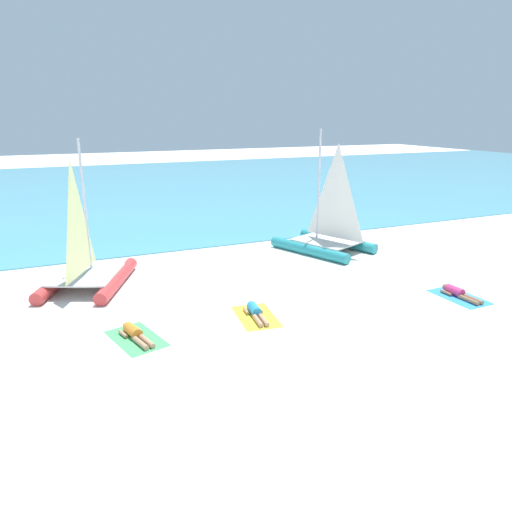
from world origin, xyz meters
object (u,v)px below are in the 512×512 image
towel_middle (256,316)px  towel_right (459,297)px  towel_left (136,338)px  sunbather_left (135,333)px  sunbather_middle (255,312)px  sunbather_right (458,293)px  sailboat_teal (326,234)px  sailboat_red (86,266)px

towel_middle → towel_right: size_ratio=1.00×
towel_left → towel_right: size_ratio=1.00×
towel_left → sunbather_left: (-0.02, 0.06, 0.13)m
sunbather_left → sunbather_middle: 3.61m
towel_left → towel_middle: size_ratio=1.00×
sunbather_middle → sunbather_right: same height
towel_middle → sunbather_right: bearing=-9.8°
towel_middle → sunbather_middle: sunbather_middle is taller
sunbather_left → sunbather_middle: same height
sailboat_teal → towel_right: sailboat_teal is taller
sunbather_left → towel_middle: bearing=-15.0°
sailboat_teal → sunbather_right: (1.11, -6.58, -0.65)m
sailboat_teal → towel_middle: 7.92m
sailboat_teal → sunbather_middle: size_ratio=3.36×
sailboat_teal → towel_right: size_ratio=2.77×
towel_right → sunbather_right: size_ratio=1.22×
sailboat_red → sunbather_left: (0.82, -4.75, -0.63)m
sailboat_red → sunbather_right: (11.27, -5.96, -0.63)m
sailboat_teal → sunbather_middle: 7.86m
towel_right → sunbather_right: 0.14m
sunbather_left → towel_middle: size_ratio=0.82×
sailboat_teal → towel_right: (1.11, -6.65, -0.78)m
sunbather_left → towel_middle: 3.60m
towel_middle → sunbather_right: sunbather_right is taller
sunbather_left → towel_right: 10.53m
sailboat_red → towel_left: 4.94m
sailboat_teal → towel_left: (-9.33, -5.43, -0.78)m
sailboat_teal → sunbather_left: bearing=-171.9°
sailboat_red → towel_left: sailboat_red is taller
sunbather_left → sailboat_red: bearing=85.1°
sunbather_right → sailboat_red: bearing=150.4°
sunbather_left → towel_right: size_ratio=0.82×
towel_left → towel_right: (10.44, -1.21, 0.00)m
towel_left → sunbather_left: sunbather_left is taller
sunbather_right → sunbather_middle: bearing=167.9°
sailboat_red → sunbather_right: bearing=-4.0°
towel_left → sunbather_middle: 3.59m
towel_left → towel_middle: same height
towel_middle → towel_right: bearing=-10.4°
towel_left → sailboat_red: bearing=99.8°
sailboat_red → sunbather_right: sailboat_red is taller
towel_right → sunbather_right: (-0.00, 0.07, 0.13)m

